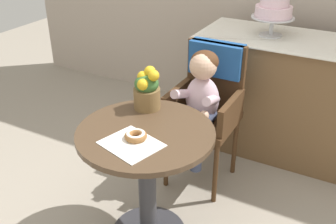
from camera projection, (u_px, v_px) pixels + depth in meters
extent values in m
cylinder|color=#4C3826|center=(146.00, 133.00, 2.03)|extent=(0.72, 0.72, 0.03)
cylinder|color=#333338|center=(147.00, 188.00, 2.20)|extent=(0.10, 0.10, 0.69)
cube|color=#472D19|center=(202.00, 121.00, 2.61)|extent=(0.42, 0.42, 0.04)
cube|color=#472D19|center=(216.00, 76.00, 2.64)|extent=(0.40, 0.04, 0.46)
cube|color=#472D19|center=(177.00, 100.00, 2.64)|extent=(0.04, 0.38, 0.18)
cube|color=#472D19|center=(231.00, 112.00, 2.48)|extent=(0.04, 0.38, 0.18)
cube|color=#1E4C8C|center=(217.00, 59.00, 2.58)|extent=(0.36, 0.11, 0.22)
cylinder|color=#472D19|center=(166.00, 158.00, 2.67)|extent=(0.03, 0.03, 0.45)
cylinder|color=#472D19|center=(215.00, 173.00, 2.52)|extent=(0.03, 0.03, 0.45)
cylinder|color=#472D19|center=(189.00, 133.00, 2.95)|extent=(0.03, 0.03, 0.45)
cylinder|color=#472D19|center=(235.00, 146.00, 2.80)|extent=(0.03, 0.03, 0.45)
ellipsoid|color=silver|center=(202.00, 99.00, 2.52)|extent=(0.22, 0.16, 0.30)
sphere|color=#E0B293|center=(203.00, 66.00, 2.40)|extent=(0.17, 0.17, 0.17)
ellipsoid|color=#4C2D19|center=(205.00, 62.00, 2.41)|extent=(0.17, 0.17, 0.14)
cylinder|color=silver|center=(183.00, 94.00, 2.46)|extent=(0.08, 0.23, 0.13)
sphere|color=#E0B293|center=(179.00, 109.00, 2.43)|extent=(0.06, 0.06, 0.06)
cylinder|color=silver|center=(211.00, 100.00, 2.39)|extent=(0.08, 0.23, 0.13)
sphere|color=#E0B293|center=(204.00, 116.00, 2.36)|extent=(0.06, 0.06, 0.06)
cylinder|color=#3F4760|center=(189.00, 117.00, 2.53)|extent=(0.09, 0.22, 0.09)
cylinder|color=#3F4760|center=(181.00, 148.00, 2.53)|extent=(0.08, 0.08, 0.26)
cylinder|color=#3F4760|center=(204.00, 121.00, 2.48)|extent=(0.09, 0.22, 0.09)
cylinder|color=#3F4760|center=(196.00, 152.00, 2.48)|extent=(0.08, 0.08, 0.26)
cube|color=white|center=(131.00, 144.00, 1.91)|extent=(0.32, 0.29, 0.00)
torus|color=#936033|center=(136.00, 136.00, 1.94)|extent=(0.11, 0.11, 0.04)
torus|color=white|center=(136.00, 134.00, 1.94)|extent=(0.10, 0.10, 0.02)
cylinder|color=brown|center=(147.00, 98.00, 2.22)|extent=(0.15, 0.15, 0.12)
ellipsoid|color=#38662D|center=(147.00, 84.00, 2.17)|extent=(0.14, 0.14, 0.10)
sphere|color=gold|center=(154.00, 76.00, 2.12)|extent=(0.06, 0.06, 0.06)
sphere|color=gold|center=(150.00, 72.00, 2.17)|extent=(0.07, 0.07, 0.07)
sphere|color=gold|center=(143.00, 77.00, 2.17)|extent=(0.06, 0.06, 0.06)
sphere|color=gold|center=(143.00, 85.00, 2.12)|extent=(0.06, 0.06, 0.06)
cube|color=brown|center=(301.00, 100.00, 2.93)|extent=(1.50, 0.56, 0.90)
cube|color=white|center=(311.00, 42.00, 2.72)|extent=(1.56, 0.62, 0.01)
cylinder|color=silver|center=(270.00, 35.00, 2.83)|extent=(0.16, 0.16, 0.01)
cylinder|color=silver|center=(272.00, 26.00, 2.80)|extent=(0.03, 0.03, 0.12)
cylinder|color=silver|center=(273.00, 17.00, 2.77)|extent=(0.30, 0.30, 0.01)
cylinder|color=silver|center=(273.00, 11.00, 2.75)|extent=(0.26, 0.25, 0.08)
cylinder|color=silver|center=(273.00, 15.00, 2.76)|extent=(0.26, 0.26, 0.01)
cylinder|color=silver|center=(275.00, 1.00, 2.72)|extent=(0.20, 0.20, 0.07)
cylinder|color=silver|center=(274.00, 4.00, 2.73)|extent=(0.20, 0.20, 0.01)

